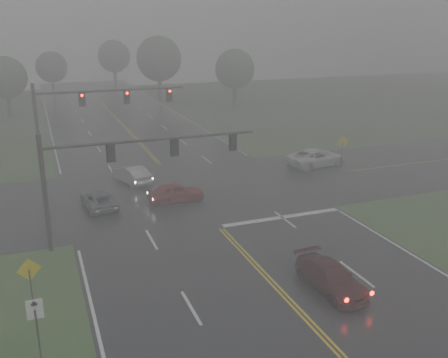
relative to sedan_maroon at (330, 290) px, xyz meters
name	(u,v)px	position (x,y,z in m)	size (l,w,h in m)	color
main_road	(193,199)	(-2.36, 14.85, 0.00)	(18.00, 160.00, 0.02)	black
cross_street	(185,191)	(-2.36, 16.85, 0.00)	(120.00, 14.00, 0.02)	black
stop_bar	(282,218)	(2.14, 9.25, 0.00)	(8.50, 0.50, 0.01)	silver
sedan_maroon	(330,290)	(0.00, 0.00, 0.00)	(1.83, 4.50, 1.30)	#390A0A
sedan_red	(176,202)	(-3.65, 14.80, 0.00)	(1.64, 4.07, 1.39)	maroon
sedan_silver	(132,183)	(-5.81, 20.40, 0.00)	(1.49, 4.29, 1.41)	#A5A7AD
car_grey	(100,208)	(-9.05, 15.48, 0.00)	(1.95, 4.23, 1.18)	#4D4F54
pickup_white	(316,166)	(10.79, 19.35, 0.00)	(2.60, 5.63, 1.57)	silver
signal_gantry_near	(115,164)	(-8.66, 9.49, 4.79)	(12.64, 0.30, 6.81)	black
signal_gantry_far	(84,108)	(-8.56, 26.26, 5.39)	(13.10, 0.39, 7.69)	black
sign_diamond_west	(30,276)	(-13.60, 3.22, 1.75)	(1.07, 0.24, 2.60)	black
sign_arrow_white	(36,319)	(-13.39, -0.72, 1.90)	(0.60, 0.11, 2.71)	black
sign_diamond_east	(342,146)	(12.67, 18.20, 1.98)	(1.22, 0.09, 2.94)	black
tree_nw_a	(6,77)	(-15.81, 55.28, 5.40)	(5.60, 5.60, 8.23)	#382D24
tree_ne_a	(159,59)	(6.73, 61.35, 6.89)	(7.13, 7.13, 10.47)	#382D24
tree_n_mid	(52,67)	(-9.16, 73.35, 5.11)	(5.30, 5.30, 7.78)	#382D24
tree_e_near	(235,69)	(16.13, 52.32, 5.73)	(5.94, 5.94, 8.73)	#382D24
tree_n_far	(114,56)	(2.94, 82.63, 6.06)	(6.28, 6.28, 9.23)	#382D24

